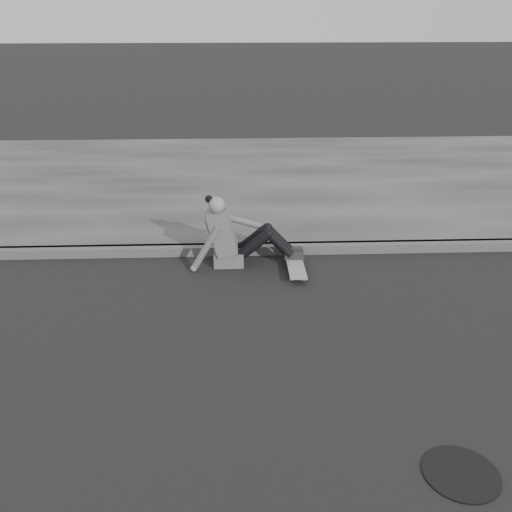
% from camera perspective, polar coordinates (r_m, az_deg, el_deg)
% --- Properties ---
extents(ground, '(80.00, 80.00, 0.00)m').
position_cam_1_polar(ground, '(5.11, 5.48, -11.58)').
color(ground, black).
rests_on(ground, ground).
extents(curb, '(24.00, 0.16, 0.12)m').
position_cam_1_polar(curb, '(7.32, 2.93, 0.75)').
color(curb, '#4B4B4B').
rests_on(curb, ground).
extents(sidewalk, '(24.00, 6.00, 0.12)m').
position_cam_1_polar(sidewalk, '(10.15, 1.45, 7.62)').
color(sidewalk, '#3C3C3C').
rests_on(sidewalk, ground).
extents(manhole, '(0.53, 0.53, 0.01)m').
position_cam_1_polar(manhole, '(4.43, 19.82, -19.80)').
color(manhole, black).
rests_on(manhole, ground).
extents(skateboard, '(0.20, 0.78, 0.09)m').
position_cam_1_polar(skateboard, '(6.84, 3.97, -0.95)').
color(skateboard, '#9C9D98').
rests_on(skateboard, ground).
extents(seated_woman, '(1.38, 0.46, 0.88)m').
position_cam_1_polar(seated_woman, '(6.91, -2.24, 1.99)').
color(seated_woman, '#57575A').
rests_on(seated_woman, ground).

